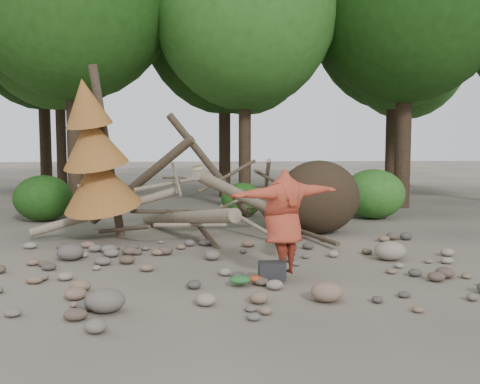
{
  "coord_description": "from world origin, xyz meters",
  "views": [
    {
      "loc": [
        -0.55,
        -9.82,
        2.45
      ],
      "look_at": [
        0.27,
        1.5,
        1.4
      ],
      "focal_mm": 40.0,
      "sensor_mm": 36.0,
      "label": 1
    }
  ],
  "objects": [
    {
      "name": "cloth_green",
      "position": [
        0.09,
        -0.92,
        0.07
      ],
      "size": [
        0.37,
        0.31,
        0.14
      ],
      "primitive_type": "ellipsoid",
      "color": "#255D27",
      "rests_on": "ground"
    },
    {
      "name": "frisbee_thrower",
      "position": [
        0.92,
        -0.38,
        1.03
      ],
      "size": [
        2.87,
        1.64,
        1.96
      ],
      "color": "#A53925",
      "rests_on": "ground"
    },
    {
      "name": "deadfall_pile",
      "position": [
        2.02,
        4.24,
        0.95
      ],
      "size": [
        8.55,
        5.24,
        3.3
      ],
      "color": "#332619",
      "rests_on": "ground"
    },
    {
      "name": "bush_right",
      "position": [
        5.0,
        7.0,
        0.8
      ],
      "size": [
        2.0,
        2.0,
        1.6
      ],
      "primitive_type": "ellipsoid",
      "color": "#316F22",
      "rests_on": "ground"
    },
    {
      "name": "backpack",
      "position": [
        0.68,
        -0.69,
        0.15
      ],
      "size": [
        0.47,
        0.31,
        0.31
      ],
      "primitive_type": "cube",
      "rotation": [
        0.0,
        0.0,
        -0.01
      ],
      "color": "black",
      "rests_on": "ground"
    },
    {
      "name": "cloth_orange",
      "position": [
        0.39,
        -0.81,
        0.05
      ],
      "size": [
        0.29,
        0.24,
        0.11
      ],
      "primitive_type": "ellipsoid",
      "color": "#9D381A",
      "rests_on": "ground"
    },
    {
      "name": "boulder_mid_left",
      "position": [
        -3.29,
        1.39,
        0.17
      ],
      "size": [
        0.56,
        0.51,
        0.34
      ],
      "primitive_type": "ellipsoid",
      "color": "#59514B",
      "rests_on": "ground"
    },
    {
      "name": "boulder_front_right",
      "position": [
        1.37,
        -1.87,
        0.15
      ],
      "size": [
        0.5,
        0.45,
        0.3
      ],
      "primitive_type": "ellipsoid",
      "color": "#816550",
      "rests_on": "ground"
    },
    {
      "name": "bush_left",
      "position": [
        -5.5,
        7.2,
        0.72
      ],
      "size": [
        1.8,
        1.8,
        1.44
      ],
      "primitive_type": "ellipsoid",
      "color": "#1D4A13",
      "rests_on": "ground"
    },
    {
      "name": "boulder_mid_right",
      "position": [
        3.38,
        0.92,
        0.2
      ],
      "size": [
        0.66,
        0.6,
        0.4
      ],
      "primitive_type": "ellipsoid",
      "color": "gray",
      "rests_on": "ground"
    },
    {
      "name": "boulder_front_left",
      "position": [
        -1.95,
        -2.15,
        0.17
      ],
      "size": [
        0.57,
        0.51,
        0.34
      ],
      "primitive_type": "ellipsoid",
      "color": "#615A51",
      "rests_on": "ground"
    },
    {
      "name": "bush_mid",
      "position": [
        0.8,
        7.8,
        0.56
      ],
      "size": [
        1.4,
        1.4,
        1.12
      ],
      "primitive_type": "ellipsoid",
      "color": "#275E1B",
      "rests_on": "ground"
    },
    {
      "name": "ground",
      "position": [
        0.0,
        0.0,
        0.0
      ],
      "size": [
        120.0,
        120.0,
        0.0
      ],
      "primitive_type": "plane",
      "color": "#514C44",
      "rests_on": "ground"
    },
    {
      "name": "dead_conifer",
      "position": [
        -3.12,
        3.37,
        2.11
      ],
      "size": [
        2.06,
        2.16,
        4.35
      ],
      "color": "#4C3F30",
      "rests_on": "ground"
    }
  ]
}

